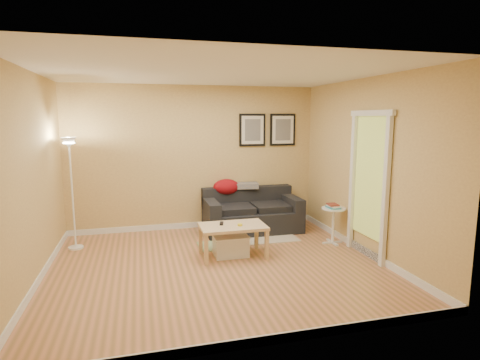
% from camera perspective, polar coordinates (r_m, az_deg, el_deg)
% --- Properties ---
extents(floor, '(4.50, 4.50, 0.00)m').
position_cam_1_polar(floor, '(5.54, -3.37, -12.38)').
color(floor, tan).
rests_on(floor, ground).
extents(ceiling, '(4.50, 4.50, 0.00)m').
position_cam_1_polar(ceiling, '(5.19, -3.65, 15.42)').
color(ceiling, white).
rests_on(ceiling, wall_back).
extents(wall_back, '(4.50, 0.00, 4.50)m').
position_cam_1_polar(wall_back, '(7.17, -6.59, 3.20)').
color(wall_back, '#D9B86F').
rests_on(wall_back, ground).
extents(wall_front, '(4.50, 0.00, 4.50)m').
position_cam_1_polar(wall_front, '(3.30, 3.22, -3.62)').
color(wall_front, '#D9B86F').
rests_on(wall_front, ground).
extents(wall_left, '(0.00, 4.00, 4.00)m').
position_cam_1_polar(wall_left, '(5.27, -28.28, 0.07)').
color(wall_left, '#D9B86F').
rests_on(wall_left, ground).
extents(wall_right, '(0.00, 4.00, 4.00)m').
position_cam_1_polar(wall_right, '(6.05, 17.90, 1.75)').
color(wall_right, '#D9B86F').
rests_on(wall_right, ground).
extents(baseboard_back, '(4.50, 0.02, 0.10)m').
position_cam_1_polar(baseboard_back, '(7.39, -6.41, -6.50)').
color(baseboard_back, white).
rests_on(baseboard_back, ground).
extents(baseboard_front, '(4.50, 0.02, 0.10)m').
position_cam_1_polar(baseboard_front, '(3.78, 2.99, -22.40)').
color(baseboard_front, white).
rests_on(baseboard_front, ground).
extents(baseboard_left, '(0.02, 4.00, 0.10)m').
position_cam_1_polar(baseboard_left, '(5.58, -27.20, -12.71)').
color(baseboard_left, white).
rests_on(baseboard_left, ground).
extents(baseboard_right, '(0.02, 4.00, 0.10)m').
position_cam_1_polar(baseboard_right, '(6.32, 17.26, -9.56)').
color(baseboard_right, white).
rests_on(baseboard_right, ground).
extents(sofa, '(1.70, 0.90, 0.75)m').
position_cam_1_polar(sofa, '(7.07, 1.77, -4.44)').
color(sofa, black).
rests_on(sofa, ground).
extents(red_throw, '(0.48, 0.36, 0.28)m').
position_cam_1_polar(red_throw, '(7.18, -2.01, -1.01)').
color(red_throw, maroon).
rests_on(red_throw, sofa).
extents(plaid_throw, '(0.45, 0.32, 0.10)m').
position_cam_1_polar(plaid_throw, '(7.27, 0.96, -0.80)').
color(plaid_throw, tan).
rests_on(plaid_throw, sofa).
extents(framed_print_left, '(0.50, 0.04, 0.60)m').
position_cam_1_polar(framed_print_left, '(7.34, 1.81, 7.30)').
color(framed_print_left, black).
rests_on(framed_print_left, wall_back).
extents(framed_print_right, '(0.50, 0.04, 0.60)m').
position_cam_1_polar(framed_print_right, '(7.53, 6.23, 7.30)').
color(framed_print_right, black).
rests_on(framed_print_right, wall_back).
extents(area_rug, '(1.25, 0.85, 0.01)m').
position_cam_1_polar(area_rug, '(6.80, 2.59, -8.21)').
color(area_rug, beige).
rests_on(area_rug, ground).
extents(green_runner, '(0.70, 0.50, 0.01)m').
position_cam_1_polar(green_runner, '(6.35, -2.87, -9.48)').
color(green_runner, '#668C4C').
rests_on(green_runner, ground).
extents(coffee_table, '(0.97, 0.62, 0.48)m').
position_cam_1_polar(coffee_table, '(5.81, -1.05, -8.85)').
color(coffee_table, '#D6B282').
rests_on(coffee_table, ground).
extents(remote_control, '(0.09, 0.17, 0.02)m').
position_cam_1_polar(remote_control, '(5.79, -2.71, -6.34)').
color(remote_control, black).
rests_on(remote_control, coffee_table).
extents(tape_roll, '(0.07, 0.07, 0.03)m').
position_cam_1_polar(tape_roll, '(5.69, -0.01, -6.55)').
color(tape_roll, yellow).
rests_on(tape_roll, coffee_table).
extents(storage_bin, '(0.51, 0.37, 0.31)m').
position_cam_1_polar(storage_bin, '(5.87, -1.36, -9.51)').
color(storage_bin, white).
rests_on(storage_bin, ground).
extents(side_table, '(0.39, 0.39, 0.59)m').
position_cam_1_polar(side_table, '(6.56, 13.41, -6.49)').
color(side_table, white).
rests_on(side_table, ground).
extents(book_stack, '(0.19, 0.24, 0.07)m').
position_cam_1_polar(book_stack, '(6.46, 13.45, -3.70)').
color(book_stack, teal).
rests_on(book_stack, side_table).
extents(floor_lamp, '(0.23, 0.23, 1.75)m').
position_cam_1_polar(floor_lamp, '(6.53, -23.24, -2.25)').
color(floor_lamp, white).
rests_on(floor_lamp, ground).
extents(doorway, '(0.12, 1.01, 2.13)m').
position_cam_1_polar(doorway, '(5.94, 18.13, -1.08)').
color(doorway, white).
rests_on(doorway, ground).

